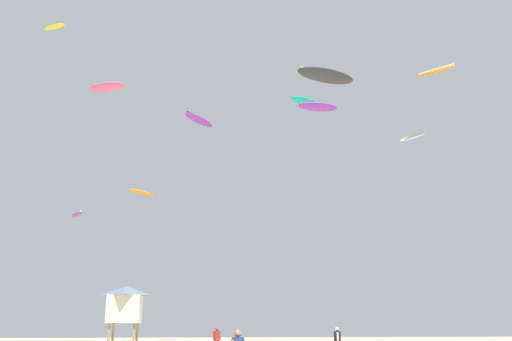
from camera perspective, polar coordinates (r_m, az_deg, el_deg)
The scene contains 13 objects.
person_midground at distance 36.97m, azimuth -4.21°, elevation -17.37°, with size 0.52×0.37×1.64m.
person_left at distance 31.46m, azimuth 8.69°, elevation -17.46°, with size 0.38×0.56×1.70m.
lifeguard_tower at distance 35.71m, azimuth -13.79°, elevation -13.66°, with size 2.30×2.30×4.15m.
kite_aloft_0 at distance 55.36m, azimuth -6.09°, elevation 5.39°, with size 3.56×4.36×0.52m.
kite_aloft_1 at distance 52.74m, azimuth 16.33°, elevation 3.44°, with size 2.21×2.74×0.67m.
kite_aloft_2 at distance 53.81m, azimuth -18.53°, elevation -4.44°, with size 1.89×2.73×0.39m.
kite_aloft_3 at distance 54.06m, azimuth -15.64°, elevation 8.56°, with size 3.93×2.34×0.93m.
kite_aloft_4 at distance 46.15m, azimuth -20.72°, elevation 14.15°, with size 2.13×1.52×0.26m.
kite_aloft_5 at distance 53.26m, azimuth 5.34°, elevation 7.31°, with size 3.74×2.80×0.73m.
kite_aloft_6 at distance 32.69m, azimuth 7.46°, elevation 10.02°, with size 3.94×2.27×0.77m.
kite_aloft_7 at distance 48.44m, azimuth 6.62°, elevation 6.78°, with size 3.72×1.47×0.79m.
kite_aloft_8 at distance 51.95m, azimuth 18.66°, elevation 10.04°, with size 3.26×3.23×0.80m.
kite_aloft_9 at distance 54.27m, azimuth -12.08°, elevation -2.33°, with size 2.95×3.33×0.41m.
Camera 1 is at (-2.99, -11.94, 2.00)m, focal length 37.49 mm.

